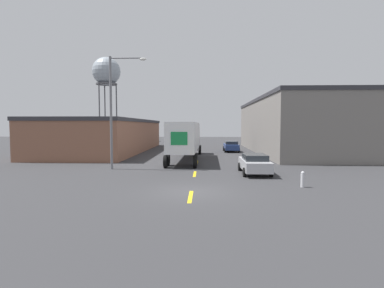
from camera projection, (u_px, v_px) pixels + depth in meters
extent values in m
plane|color=#333335|center=(191.00, 192.00, 16.11)|extent=(160.00, 160.00, 0.00)
cube|color=gold|center=(190.00, 197.00, 15.00)|extent=(0.20, 2.61, 0.01)
cube|color=gold|center=(195.00, 174.00, 22.07)|extent=(0.20, 2.61, 0.01)
cube|color=gold|center=(197.00, 162.00, 29.13)|extent=(0.20, 2.61, 0.01)
cube|color=brown|center=(108.00, 137.00, 41.77)|extent=(10.42, 26.59, 4.04)
cube|color=#333338|center=(108.00, 121.00, 41.63)|extent=(10.62, 26.79, 0.40)
cube|color=slate|center=(293.00, 127.00, 40.67)|extent=(10.58, 28.23, 6.73)
cube|color=#333338|center=(294.00, 101.00, 40.45)|extent=(10.78, 28.43, 0.40)
cube|color=silver|center=(190.00, 139.00, 37.81)|extent=(2.41, 2.86, 2.71)
cube|color=white|center=(185.00, 136.00, 30.15)|extent=(2.72, 11.94, 2.69)
cube|color=#198442|center=(179.00, 138.00, 24.21)|extent=(1.36, 0.06, 1.07)
cylinder|color=black|center=(200.00, 149.00, 38.17)|extent=(0.30, 1.09, 1.08)
cylinder|color=black|center=(181.00, 149.00, 38.32)|extent=(0.30, 1.09, 1.08)
cylinder|color=black|center=(200.00, 150.00, 37.05)|extent=(0.30, 1.09, 1.08)
cylinder|color=black|center=(180.00, 150.00, 37.20)|extent=(0.30, 1.09, 1.08)
cylinder|color=black|center=(196.00, 160.00, 26.47)|extent=(0.30, 1.09, 1.08)
cylinder|color=black|center=(168.00, 160.00, 26.61)|extent=(0.30, 1.09, 1.08)
cylinder|color=black|center=(195.00, 162.00, 25.07)|extent=(0.30, 1.09, 1.08)
cylinder|color=black|center=(166.00, 161.00, 25.22)|extent=(0.30, 1.09, 1.08)
cube|color=#B2B2B7|center=(254.00, 165.00, 22.19)|extent=(1.82, 4.63, 0.72)
cube|color=#23282D|center=(255.00, 157.00, 22.01)|extent=(1.60, 2.41, 0.42)
cylinder|color=black|center=(263.00, 167.00, 23.61)|extent=(0.22, 0.64, 0.64)
cylinder|color=black|center=(240.00, 167.00, 23.68)|extent=(0.22, 0.64, 0.64)
cylinder|color=black|center=(271.00, 172.00, 20.74)|extent=(0.22, 0.64, 0.64)
cylinder|color=black|center=(245.00, 172.00, 20.81)|extent=(0.22, 0.64, 0.64)
cube|color=navy|center=(231.00, 147.00, 41.07)|extent=(1.82, 4.63, 0.72)
cube|color=#23282D|center=(231.00, 143.00, 40.90)|extent=(1.60, 2.41, 0.42)
cylinder|color=black|center=(237.00, 149.00, 42.49)|extent=(0.22, 0.64, 0.64)
cylinder|color=black|center=(224.00, 148.00, 42.56)|extent=(0.22, 0.64, 0.64)
cylinder|color=black|center=(239.00, 150.00, 39.62)|extent=(0.22, 0.64, 0.64)
cylinder|color=black|center=(225.00, 150.00, 39.69)|extent=(0.22, 0.64, 0.64)
cylinder|color=#47474C|center=(117.00, 112.00, 67.96)|extent=(0.28, 0.28, 13.18)
cylinder|color=#47474C|center=(105.00, 113.00, 69.98)|extent=(0.28, 0.28, 13.18)
cylinder|color=#47474C|center=(99.00, 112.00, 66.19)|extent=(0.28, 0.28, 13.18)
cylinder|color=#4C4C51|center=(107.00, 84.00, 67.65)|extent=(4.66, 4.66, 0.30)
sphere|color=#939EA8|center=(106.00, 71.00, 67.48)|extent=(6.26, 6.26, 6.26)
cylinder|color=slate|center=(111.00, 113.00, 24.28)|extent=(0.20, 0.20, 9.13)
cylinder|color=slate|center=(126.00, 58.00, 23.96)|extent=(2.66, 0.11, 0.11)
ellipsoid|color=silver|center=(143.00, 59.00, 23.91)|extent=(0.56, 0.32, 0.22)
cylinder|color=silver|center=(303.00, 181.00, 17.27)|extent=(0.22, 0.22, 0.77)
sphere|color=silver|center=(303.00, 173.00, 17.25)|extent=(0.20, 0.20, 0.20)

